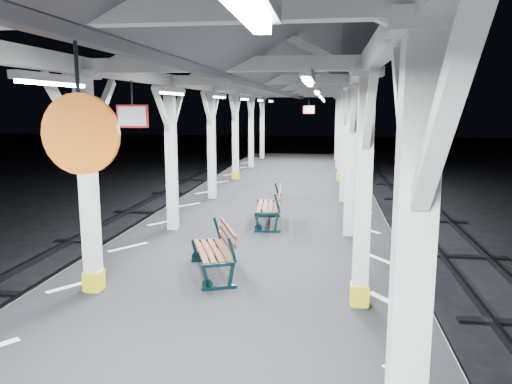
# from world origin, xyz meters

# --- Properties ---
(canopy) EXTENTS (5.40, 49.00, 4.65)m
(canopy) POSITION_xyz_m (0.00, -0.02, 4.56)
(canopy) COLOR silver
(canopy) RESTS_ON platform
(bench_mid) EXTENTS (1.08, 1.64, 0.84)m
(bench_mid) POSITION_xyz_m (-0.30, 3.07, 1.45)
(bench_mid) COLOR black
(bench_mid) RESTS_ON platform
(bench_far) EXTENTS (0.78, 1.72, 0.90)m
(bench_far) POSITION_xyz_m (0.22, 6.79, 1.48)
(bench_far) COLOR black
(bench_far) RESTS_ON platform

